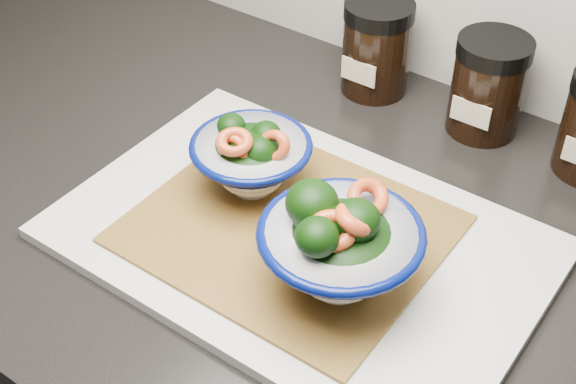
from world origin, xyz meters
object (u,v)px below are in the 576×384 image
Objects in this scene: cutting_board at (300,239)px; spice_jar_a at (377,47)px; bowl_right at (339,246)px; bowl_left at (251,157)px; spice_jar_b at (488,86)px.

spice_jar_a is (-0.08, 0.27, 0.05)m from cutting_board.
cutting_board is 3.98× the size of spice_jar_a.
bowl_right reaches higher than spice_jar_a.
spice_jar_a reaches higher than bowl_left.
bowl_right reaches higher than spice_jar_b.
cutting_board is 0.29m from spice_jar_b.
spice_jar_a is (-0.15, 0.31, -0.01)m from bowl_right.
spice_jar_b is (-0.01, 0.31, -0.01)m from bowl_right.
cutting_board is 3.71× the size of bowl_left.
bowl_right is (0.14, -0.06, 0.01)m from bowl_left.
spice_jar_b is (0.06, 0.27, 0.05)m from cutting_board.
spice_jar_a is (-0.01, 0.25, 0.00)m from bowl_left.
bowl_right is (0.06, -0.04, 0.06)m from cutting_board.
bowl_left is at bearing 161.25° from cutting_board.
bowl_left is 0.84× the size of bowl_right.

